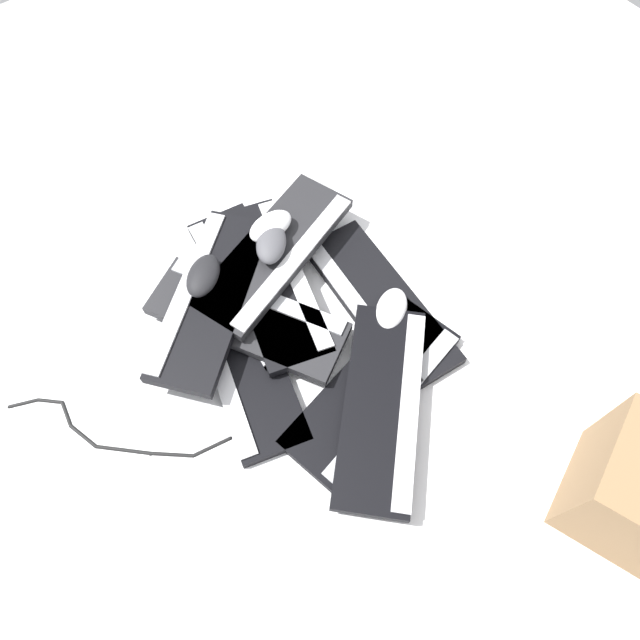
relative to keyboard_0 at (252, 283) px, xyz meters
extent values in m
plane|color=white|center=(-0.21, 0.02, -0.01)|extent=(3.20, 3.20, 0.00)
cube|color=black|center=(0.00, 0.00, 0.00)|extent=(0.46, 0.20, 0.02)
cube|color=silver|center=(0.01, 0.05, 0.01)|extent=(0.42, 0.09, 0.01)
cube|color=black|center=(-0.16, 0.12, 0.00)|extent=(0.46, 0.26, 0.02)
cube|color=silver|center=(-0.14, 0.17, 0.01)|extent=(0.41, 0.14, 0.01)
cube|color=black|center=(-0.37, -0.06, 0.00)|extent=(0.25, 0.46, 0.02)
cube|color=#B2B5BA|center=(-0.42, -0.08, 0.01)|extent=(0.13, 0.42, 0.01)
cube|color=black|center=(-0.22, -0.21, 0.00)|extent=(0.45, 0.18, 0.02)
cube|color=silver|center=(-0.21, -0.15, 0.01)|extent=(0.42, 0.07, 0.01)
cube|color=#232326|center=(-0.09, 0.07, 0.03)|extent=(0.46, 0.35, 0.02)
cube|color=#B2B5BA|center=(-0.06, 0.02, 0.04)|extent=(0.38, 0.24, 0.01)
cube|color=black|center=(-0.42, -0.05, 0.03)|extent=(0.42, 0.42, 0.02)
cube|color=silver|center=(-0.46, -0.09, 0.04)|extent=(0.32, 0.32, 0.01)
cube|color=black|center=(-0.01, 0.11, 0.06)|extent=(0.40, 0.43, 0.02)
cube|color=silver|center=(0.03, 0.14, 0.07)|extent=(0.30, 0.34, 0.01)
cube|color=black|center=(-0.04, -0.03, 0.03)|extent=(0.46, 0.26, 0.02)
cube|color=silver|center=(-0.05, -0.08, 0.04)|extent=(0.41, 0.15, 0.01)
cube|color=#232326|center=(0.01, -0.07, 0.06)|extent=(0.29, 0.46, 0.02)
cube|color=silver|center=(-0.05, -0.09, 0.07)|extent=(0.18, 0.40, 0.01)
ellipsoid|color=#4C4C51|center=(0.01, -0.07, 0.10)|extent=(0.13, 0.12, 0.04)
ellipsoid|color=silver|center=(-0.26, -0.20, 0.04)|extent=(0.12, 0.13, 0.04)
ellipsoid|color=black|center=(0.02, 0.10, 0.10)|extent=(0.12, 0.13, 0.04)
ellipsoid|color=silver|center=(0.05, -0.09, 0.10)|extent=(0.08, 0.12, 0.04)
ellipsoid|color=silver|center=(0.13, -0.19, 0.01)|extent=(0.12, 0.13, 0.04)
cylinder|color=black|center=(-0.27, 0.28, -0.01)|extent=(0.02, 0.08, 0.01)
cylinder|color=black|center=(-0.24, 0.35, -0.01)|extent=(0.06, 0.07, 0.01)
cylinder|color=black|center=(-0.17, 0.43, -0.01)|extent=(0.08, 0.09, 0.01)
cylinder|color=black|center=(-0.10, 0.48, -0.01)|extent=(0.07, 0.03, 0.01)
cylinder|color=black|center=(-0.04, 0.49, -0.01)|extent=(0.06, 0.02, 0.01)
cylinder|color=black|center=(0.01, 0.50, -0.01)|extent=(0.04, 0.04, 0.01)
cylinder|color=black|center=(0.04, 0.55, -0.01)|extent=(0.03, 0.06, 0.01)
sphere|color=black|center=(-0.28, 0.24, -0.01)|extent=(0.01, 0.01, 0.01)
sphere|color=black|center=(-0.27, 0.32, -0.01)|extent=(0.01, 0.01, 0.01)
sphere|color=black|center=(-0.21, 0.38, -0.01)|extent=(0.01, 0.01, 0.01)
sphere|color=black|center=(-0.14, 0.47, -0.01)|extent=(0.01, 0.01, 0.01)
sphere|color=black|center=(-0.06, 0.49, -0.01)|extent=(0.01, 0.01, 0.01)
sphere|color=black|center=(-0.01, 0.48, -0.01)|extent=(0.01, 0.01, 0.01)
sphere|color=black|center=(0.03, 0.52, -0.01)|extent=(0.01, 0.01, 0.01)
sphere|color=black|center=(0.05, 0.58, -0.01)|extent=(0.01, 0.01, 0.01)
camera|label=1|loc=(-0.66, 0.29, 1.13)|focal=32.00mm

